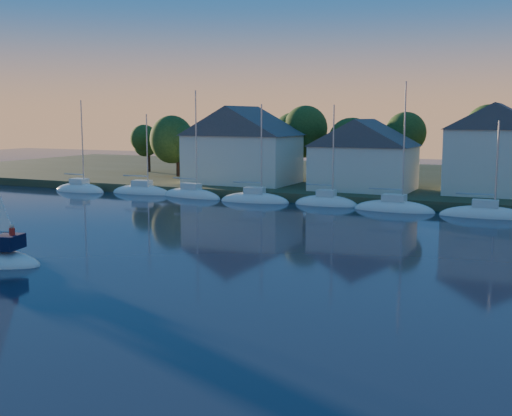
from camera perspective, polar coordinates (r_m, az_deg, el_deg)
The scene contains 8 objects.
ground at distance 22.29m, azimuth -17.89°, elevation -17.11°, with size 260.00×260.00×0.00m, color black.
shoreline_land at distance 91.10m, azimuth 16.23°, elevation 1.93°, with size 160.00×50.00×2.00m, color #303820.
wooden_dock at distance 68.63m, azimuth 13.17°, elevation 0.09°, with size 120.00×3.00×1.00m, color brown.
clubhouse_west at distance 81.07m, azimuth -1.21°, elevation 5.72°, with size 13.65×9.45×9.64m.
clubhouse_centre at distance 74.40m, azimuth 9.58°, elevation 4.78°, with size 11.55×8.40×8.08m.
clubhouse_east at distance 73.84m, azimuth 20.58°, elevation 5.02°, with size 10.50×8.40×9.80m.
tree_line at distance 78.48m, azimuth 16.48°, elevation 6.22°, with size 93.40×5.40×8.90m.
moored_fleet at distance 65.71m, azimuth 12.62°, elevation -0.15°, with size 87.50×2.40×12.05m.
Camera 1 is at (14.08, -14.52, 9.37)m, focal length 45.00 mm.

